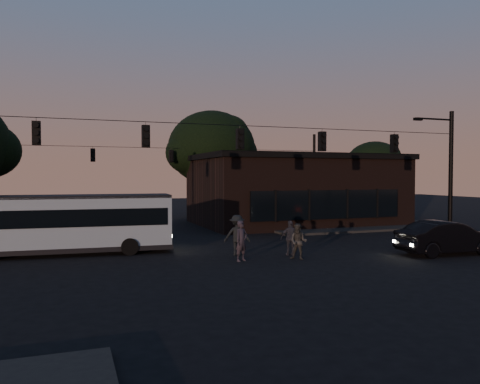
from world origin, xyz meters
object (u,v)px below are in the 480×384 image
object	(u,v)px
pedestrian_b	(298,242)
pedestrian_d	(237,235)
car	(447,238)
building	(294,189)
pedestrian_c	(291,238)
pedestrian_a	(241,241)
bus	(64,221)

from	to	relation	value
pedestrian_b	pedestrian_d	bearing A→B (deg)	179.77
car	building	bearing A→B (deg)	4.44
pedestrian_c	pedestrian_a	bearing A→B (deg)	24.07
pedestrian_a	pedestrian_c	world-z (taller)	pedestrian_a
building	car	world-z (taller)	building
bus	pedestrian_c	size ratio (longest dim) A/B	6.18
pedestrian_d	pedestrian_a	bearing A→B (deg)	93.92
building	pedestrian_c	bearing A→B (deg)	-117.54
bus	pedestrian_b	size ratio (longest dim) A/B	6.32
pedestrian_c	pedestrian_d	size ratio (longest dim) A/B	0.87
pedestrian_b	pedestrian_c	bearing A→B (deg)	124.48
bus	pedestrian_b	xyz separation A→B (m)	(9.93, -5.12, -0.79)
pedestrian_c	pedestrian_d	distance (m)	2.55
pedestrian_a	pedestrian_b	size ratio (longest dim) A/B	1.10
pedestrian_c	pedestrian_b	bearing A→B (deg)	93.36
pedestrian_a	pedestrian_b	xyz separation A→B (m)	(2.55, -0.51, -0.09)
pedestrian_c	bus	bearing A→B (deg)	-10.08
building	car	size ratio (longest dim) A/B	3.13
car	pedestrian_d	world-z (taller)	pedestrian_d
pedestrian_d	bus	bearing A→B (deg)	-5.01
building	pedestrian_d	distance (m)	15.49
pedestrian_a	pedestrian_c	bearing A→B (deg)	-12.54
pedestrian_a	pedestrian_c	distance (m)	2.78
car	pedestrian_b	bearing A→B (deg)	83.67
car	pedestrian_c	xyz separation A→B (m)	(-7.18, 2.37, 0.02)
bus	car	xyz separation A→B (m)	(17.27, -6.38, -0.79)
building	bus	xyz separation A→B (m)	(-16.99, -9.23, -1.11)
bus	pedestrian_c	bearing A→B (deg)	-17.44
car	pedestrian_a	distance (m)	10.05
pedestrian_a	pedestrian_c	size ratio (longest dim) A/B	1.08
pedestrian_a	bus	bearing A→B (deg)	122.98
car	pedestrian_a	bearing A→B (deg)	83.27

